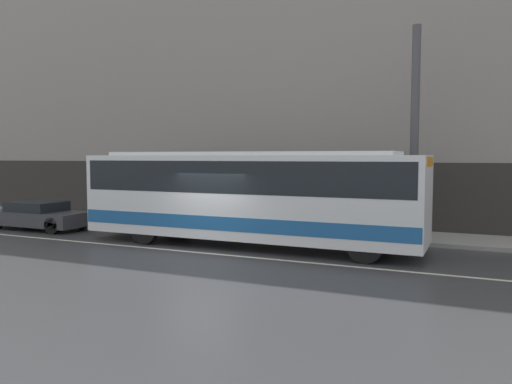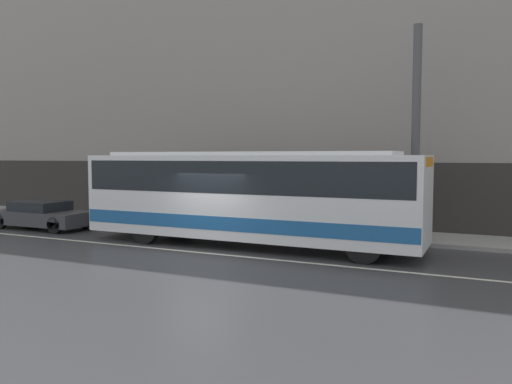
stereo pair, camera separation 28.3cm
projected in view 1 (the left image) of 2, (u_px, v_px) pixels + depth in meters
ground_plane at (204, 253)px, 15.70m from camera, size 60.00×60.00×0.00m
sidewalk at (270, 228)px, 20.58m from camera, size 60.00×2.75×0.14m
building_facade at (283, 72)px, 21.49m from camera, size 60.00×0.35×13.76m
lane_stripe at (204, 253)px, 15.70m from camera, size 54.00×0.14×0.01m
transit_bus at (247, 193)px, 16.83m from camera, size 11.67×2.56×3.20m
sedan_dark_behind at (39, 215)px, 20.87m from camera, size 4.44×1.80×1.15m
utility_pole_near at (415, 134)px, 17.22m from camera, size 0.29×0.29×7.37m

